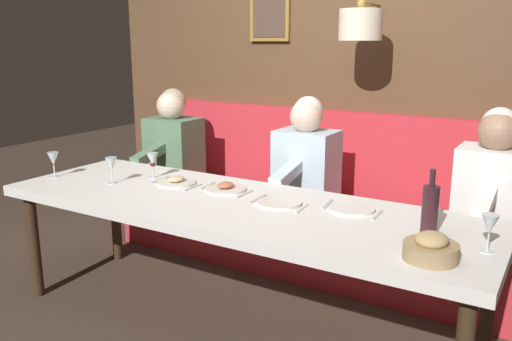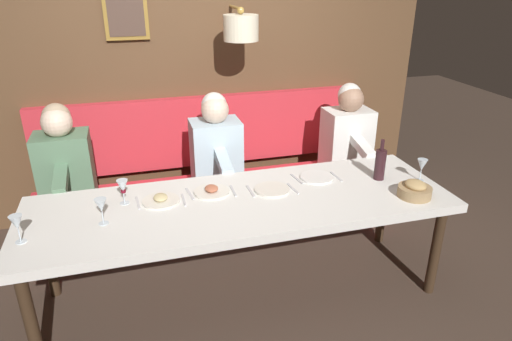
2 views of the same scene
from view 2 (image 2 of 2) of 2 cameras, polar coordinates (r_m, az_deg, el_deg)
ground_plane at (r=3.38m, az=-1.63°, el=-14.97°), size 12.00×12.00×0.00m
dining_table at (r=3.00m, az=-1.78°, el=-4.80°), size 0.90×2.78×0.74m
banquette_bench at (r=3.99m, az=-4.87°, el=-4.65°), size 0.52×2.98×0.45m
back_wall_panel at (r=4.14m, az=-7.03°, el=13.12°), size 0.59×4.18×2.90m
diner_nearest at (r=4.11m, az=11.39°, el=4.82°), size 0.60×0.40×0.79m
diner_near at (r=3.74m, az=-5.03°, el=3.29°), size 0.60×0.40×0.79m
diner_middle at (r=3.72m, az=-22.95°, el=1.32°), size 0.60×0.40×0.79m
place_setting_0 at (r=3.02m, az=-11.84°, el=-3.62°), size 0.24×0.31×0.05m
place_setting_1 at (r=3.11m, az=2.01°, el=-2.39°), size 0.24×0.32×0.01m
place_setting_2 at (r=3.08m, az=-5.58°, el=-2.56°), size 0.24×0.32×0.05m
place_setting_3 at (r=3.32m, az=7.61°, el=-0.84°), size 0.24×0.32×0.01m
wine_glass_0 at (r=2.81m, az=-27.77°, el=-5.89°), size 0.07×0.07×0.16m
wine_glass_1 at (r=2.81m, az=-18.82°, el=-4.26°), size 0.07×0.07×0.16m
wine_glass_2 at (r=3.41m, az=20.06°, el=0.58°), size 0.07×0.07×0.16m
wine_glass_3 at (r=3.01m, az=-16.35°, el=-2.01°), size 0.07×0.07×0.16m
wine_bottle at (r=3.35m, az=15.28°, el=0.80°), size 0.08×0.08×0.30m
bread_bowl at (r=3.18m, az=19.26°, el=-2.31°), size 0.22×0.22×0.12m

